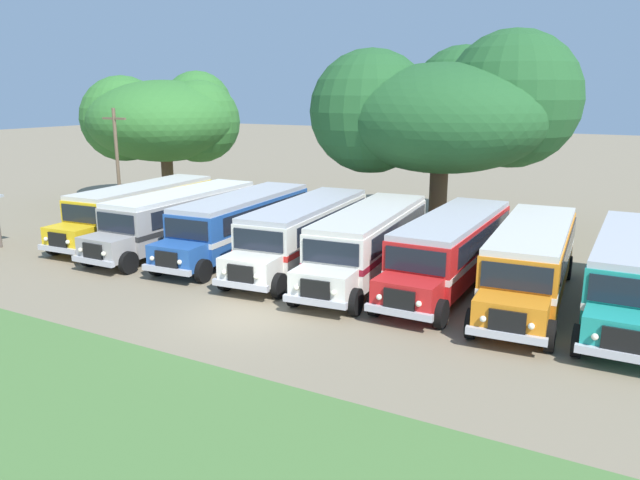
{
  "coord_description": "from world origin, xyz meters",
  "views": [
    {
      "loc": [
        12.26,
        -16.44,
        7.75
      ],
      "look_at": [
        0.0,
        5.65,
        1.6
      ],
      "focal_mm": 34.22,
      "sensor_mm": 36.0,
      "label": 1
    }
  ],
  "objects_px": {
    "parked_bus_slot_4": "(369,239)",
    "secondary_tree": "(166,119)",
    "parked_bus_slot_5": "(451,247)",
    "utility_pole": "(117,163)",
    "parked_bus_slot_1": "(180,216)",
    "parked_bus_slot_0": "(141,208)",
    "parked_bus_slot_2": "(241,221)",
    "parked_bus_slot_6": "(531,259)",
    "broad_shade_tree": "(448,110)",
    "parked_bus_slot_3": "(304,230)",
    "parked_bus_slot_7": "(632,271)"
  },
  "relations": [
    {
      "from": "parked_bus_slot_2",
      "to": "parked_bus_slot_7",
      "type": "bearing_deg",
      "value": 85.25
    },
    {
      "from": "parked_bus_slot_5",
      "to": "broad_shade_tree",
      "type": "relative_size",
      "value": 0.77
    },
    {
      "from": "secondary_tree",
      "to": "broad_shade_tree",
      "type": "bearing_deg",
      "value": 1.17
    },
    {
      "from": "parked_bus_slot_4",
      "to": "parked_bus_slot_7",
      "type": "relative_size",
      "value": 1.01
    },
    {
      "from": "parked_bus_slot_1",
      "to": "parked_bus_slot_5",
      "type": "distance_m",
      "value": 14.02
    },
    {
      "from": "parked_bus_slot_5",
      "to": "secondary_tree",
      "type": "height_order",
      "value": "secondary_tree"
    },
    {
      "from": "parked_bus_slot_0",
      "to": "parked_bus_slot_6",
      "type": "bearing_deg",
      "value": 85.08
    },
    {
      "from": "parked_bus_slot_2",
      "to": "utility_pole",
      "type": "distance_m",
      "value": 10.63
    },
    {
      "from": "parked_bus_slot_3",
      "to": "parked_bus_slot_6",
      "type": "bearing_deg",
      "value": 83.99
    },
    {
      "from": "parked_bus_slot_5",
      "to": "utility_pole",
      "type": "bearing_deg",
      "value": -95.46
    },
    {
      "from": "parked_bus_slot_0",
      "to": "parked_bus_slot_2",
      "type": "distance_m",
      "value": 6.77
    },
    {
      "from": "parked_bus_slot_6",
      "to": "utility_pole",
      "type": "xyz_separation_m",
      "value": [
        -24.05,
        2.18,
        2.09
      ]
    },
    {
      "from": "broad_shade_tree",
      "to": "utility_pole",
      "type": "xyz_separation_m",
      "value": [
        -17.36,
        -7.83,
        -3.11
      ]
    },
    {
      "from": "parked_bus_slot_4",
      "to": "parked_bus_slot_6",
      "type": "xyz_separation_m",
      "value": [
        6.71,
        0.15,
        0.0
      ]
    },
    {
      "from": "parked_bus_slot_2",
      "to": "utility_pole",
      "type": "height_order",
      "value": "utility_pole"
    },
    {
      "from": "parked_bus_slot_3",
      "to": "utility_pole",
      "type": "xyz_separation_m",
      "value": [
        -13.98,
        2.07,
        2.09
      ]
    },
    {
      "from": "parked_bus_slot_4",
      "to": "parked_bus_slot_3",
      "type": "bearing_deg",
      "value": -100.17
    },
    {
      "from": "parked_bus_slot_5",
      "to": "parked_bus_slot_1",
      "type": "bearing_deg",
      "value": -88.11
    },
    {
      "from": "parked_bus_slot_7",
      "to": "secondary_tree",
      "type": "xyz_separation_m",
      "value": [
        -30.38,
        9.48,
        4.32
      ]
    },
    {
      "from": "parked_bus_slot_5",
      "to": "utility_pole",
      "type": "xyz_separation_m",
      "value": [
        -20.84,
        1.88,
        2.09
      ]
    },
    {
      "from": "parked_bus_slot_6",
      "to": "secondary_tree",
      "type": "xyz_separation_m",
      "value": [
        -26.93,
        9.59,
        4.32
      ]
    },
    {
      "from": "utility_pole",
      "to": "parked_bus_slot_5",
      "type": "bearing_deg",
      "value": -5.15
    },
    {
      "from": "broad_shade_tree",
      "to": "secondary_tree",
      "type": "height_order",
      "value": "broad_shade_tree"
    },
    {
      "from": "secondary_tree",
      "to": "utility_pole",
      "type": "xyz_separation_m",
      "value": [
        2.87,
        -7.41,
        -2.23
      ]
    },
    {
      "from": "parked_bus_slot_3",
      "to": "parked_bus_slot_4",
      "type": "relative_size",
      "value": 1.0
    },
    {
      "from": "parked_bus_slot_0",
      "to": "parked_bus_slot_2",
      "type": "bearing_deg",
      "value": 85.23
    },
    {
      "from": "parked_bus_slot_1",
      "to": "parked_bus_slot_2",
      "type": "bearing_deg",
      "value": 97.58
    },
    {
      "from": "parked_bus_slot_2",
      "to": "parked_bus_slot_7",
      "type": "height_order",
      "value": "same"
    },
    {
      "from": "broad_shade_tree",
      "to": "secondary_tree",
      "type": "relative_size",
      "value": 1.23
    },
    {
      "from": "parked_bus_slot_6",
      "to": "broad_shade_tree",
      "type": "xyz_separation_m",
      "value": [
        -6.69,
        10.01,
        5.2
      ]
    },
    {
      "from": "parked_bus_slot_4",
      "to": "secondary_tree",
      "type": "height_order",
      "value": "secondary_tree"
    },
    {
      "from": "parked_bus_slot_2",
      "to": "secondary_tree",
      "type": "distance_m",
      "value": 16.66
    },
    {
      "from": "parked_bus_slot_2",
      "to": "broad_shade_tree",
      "type": "relative_size",
      "value": 0.77
    },
    {
      "from": "parked_bus_slot_1",
      "to": "parked_bus_slot_4",
      "type": "xyz_separation_m",
      "value": [
        10.51,
        0.08,
        0.0
      ]
    },
    {
      "from": "parked_bus_slot_0",
      "to": "parked_bus_slot_4",
      "type": "relative_size",
      "value": 1.0
    },
    {
      "from": "parked_bus_slot_0",
      "to": "utility_pole",
      "type": "xyz_separation_m",
      "value": [
        -3.47,
        1.78,
        2.09
      ]
    },
    {
      "from": "parked_bus_slot_0",
      "to": "parked_bus_slot_3",
      "type": "xyz_separation_m",
      "value": [
        10.51,
        -0.29,
        0.0
      ]
    },
    {
      "from": "parked_bus_slot_5",
      "to": "parked_bus_slot_6",
      "type": "bearing_deg",
      "value": 84.29
    },
    {
      "from": "parked_bus_slot_6",
      "to": "parked_bus_slot_0",
      "type": "bearing_deg",
      "value": -95.02
    },
    {
      "from": "parked_bus_slot_3",
      "to": "parked_bus_slot_5",
      "type": "height_order",
      "value": "same"
    },
    {
      "from": "parked_bus_slot_0",
      "to": "broad_shade_tree",
      "type": "distance_m",
      "value": 17.67
    },
    {
      "from": "broad_shade_tree",
      "to": "parked_bus_slot_6",
      "type": "bearing_deg",
      "value": -56.23
    },
    {
      "from": "parked_bus_slot_3",
      "to": "parked_bus_slot_1",
      "type": "bearing_deg",
      "value": -92.64
    },
    {
      "from": "parked_bus_slot_0",
      "to": "parked_bus_slot_5",
      "type": "relative_size",
      "value": 1.01
    },
    {
      "from": "parked_bus_slot_4",
      "to": "broad_shade_tree",
      "type": "relative_size",
      "value": 0.78
    },
    {
      "from": "parked_bus_slot_2",
      "to": "broad_shade_tree",
      "type": "bearing_deg",
      "value": 139.62
    },
    {
      "from": "secondary_tree",
      "to": "parked_bus_slot_4",
      "type": "bearing_deg",
      "value": -25.74
    },
    {
      "from": "parked_bus_slot_1",
      "to": "parked_bus_slot_0",
      "type": "bearing_deg",
      "value": -101.7
    },
    {
      "from": "parked_bus_slot_4",
      "to": "parked_bus_slot_7",
      "type": "distance_m",
      "value": 10.16
    },
    {
      "from": "parked_bus_slot_1",
      "to": "parked_bus_slot_5",
      "type": "height_order",
      "value": "same"
    }
  ]
}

